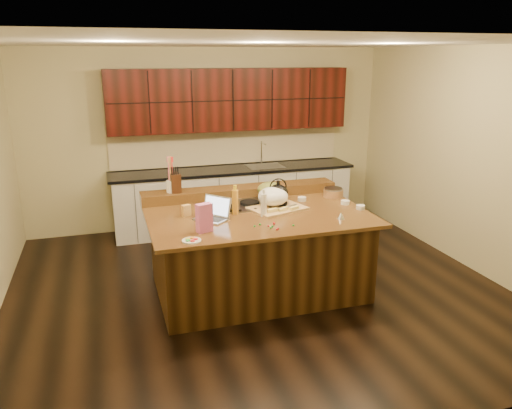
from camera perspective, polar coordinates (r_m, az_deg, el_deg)
name	(u,v)px	position (r m, az deg, el deg)	size (l,w,h in m)	color
room	(257,175)	(5.37, 0.16, 3.44)	(5.52, 5.02, 2.72)	black
island	(257,251)	(5.64, 0.15, -5.37)	(2.40, 1.60, 0.92)	black
back_ledge	(240,192)	(6.11, -1.80, 1.49)	(2.40, 0.30, 0.12)	black
cooktop	(250,204)	(5.75, -0.74, 0.07)	(0.92, 0.52, 0.05)	gray
back_counter	(233,165)	(7.62, -2.68, 4.56)	(3.70, 0.66, 2.40)	silver
kettle	(278,193)	(5.68, 2.53, 1.27)	(0.23, 0.23, 0.21)	black
green_bowl	(271,189)	(5.93, 1.69, 1.73)	(0.32, 0.32, 0.17)	olive
laptop	(214,213)	(5.29, -4.85, -0.97)	(0.42, 0.42, 0.23)	#B7B7BC
oil_bottle	(235,202)	(5.41, -2.40, 0.29)	(0.07, 0.07, 0.27)	orange
vinegar_bottle	(264,205)	(5.32, 0.89, -0.07)	(0.06, 0.06, 0.25)	silver
wooden_tray	(274,199)	(5.62, 2.08, 0.62)	(0.69, 0.59, 0.24)	tan
ramekin_a	(345,202)	(5.88, 10.16, 0.25)	(0.10, 0.10, 0.04)	white
ramekin_b	(360,207)	(5.73, 11.85, -0.30)	(0.10, 0.10, 0.04)	white
ramekin_c	(302,199)	(5.95, 5.28, 0.64)	(0.10, 0.10, 0.04)	white
strainer_bowl	(333,193)	(6.16, 8.83, 1.29)	(0.24, 0.24, 0.09)	#996B3F
kitchen_timer	(341,216)	(5.35, 9.67, -1.26)	(0.08, 0.08, 0.07)	silver
pink_bag	(204,218)	(4.88, -5.93, -1.52)	(0.15, 0.08, 0.29)	#D564A6
candy_plate	(192,240)	(4.69, -7.38, -4.10)	(0.18, 0.18, 0.01)	white
package_box	(186,210)	(5.40, -7.98, -0.68)	(0.09, 0.06, 0.12)	#C18E44
utensil_crock	(171,186)	(5.92, -9.64, 2.06)	(0.12, 0.12, 0.14)	white
knife_block	(175,183)	(5.91, -9.27, 2.48)	(0.11, 0.18, 0.22)	black
gumdrop_0	(274,223)	(5.11, 2.10, -2.18)	(0.02, 0.02, 0.02)	red
gumdrop_1	(271,228)	(4.98, 1.68, -2.67)	(0.02, 0.02, 0.02)	#198C26
gumdrop_2	(268,226)	(5.03, 1.43, -2.46)	(0.02, 0.02, 0.02)	red
gumdrop_3	(255,226)	(5.02, -0.17, -2.49)	(0.02, 0.02, 0.02)	#198C26
gumdrop_4	(278,229)	(4.96, 2.53, -2.77)	(0.02, 0.02, 0.02)	red
gumdrop_5	(293,225)	(5.07, 4.29, -2.38)	(0.02, 0.02, 0.02)	#198C26
gumdrop_6	(277,229)	(4.94, 2.41, -2.87)	(0.02, 0.02, 0.02)	red
gumdrop_7	(272,226)	(5.02, 1.89, -2.52)	(0.02, 0.02, 0.02)	#198C26
gumdrop_8	(274,223)	(5.12, 2.05, -2.11)	(0.02, 0.02, 0.02)	red
gumdrop_9	(260,224)	(5.08, 0.46, -2.28)	(0.02, 0.02, 0.02)	#198C26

